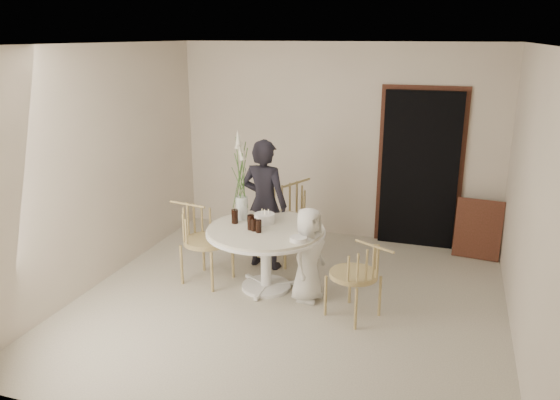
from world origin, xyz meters
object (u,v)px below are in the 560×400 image
(birthday_cake, at_px, (265,218))
(girl, at_px, (264,204))
(chair_right, at_px, (363,270))
(chair_left, at_px, (197,231))
(flower_vase, at_px, (241,183))
(table, at_px, (266,238))
(boy, at_px, (308,255))
(chair_far, at_px, (290,209))

(birthday_cake, bearing_deg, girl, 109.71)
(chair_right, relative_size, girl, 0.53)
(chair_right, distance_m, chair_left, 2.04)
(flower_vase, bearing_deg, chair_right, -21.55)
(chair_left, relative_size, flower_vase, 0.89)
(table, relative_size, boy, 1.27)
(chair_left, bearing_deg, birthday_cake, -67.75)
(table, height_order, birthday_cake, birthday_cake)
(table, relative_size, chair_left, 1.43)
(chair_far, relative_size, birthday_cake, 4.29)
(table, distance_m, chair_far, 0.99)
(girl, xyz_separation_m, birthday_cake, (0.16, -0.44, -0.02))
(table, distance_m, girl, 0.66)
(boy, bearing_deg, chair_left, 98.37)
(birthday_cake, bearing_deg, chair_left, -168.17)
(chair_right, bearing_deg, chair_left, -72.64)
(girl, relative_size, birthday_cake, 6.98)
(girl, bearing_deg, birthday_cake, 117.63)
(chair_far, xyz_separation_m, chair_right, (1.18, -1.38, -0.09))
(chair_right, relative_size, boy, 0.82)
(chair_far, relative_size, flower_vase, 0.95)
(boy, bearing_deg, table, 90.54)
(boy, relative_size, flower_vase, 1.00)
(chair_left, bearing_deg, table, -79.14)
(chair_right, xyz_separation_m, chair_left, (-2.01, 0.38, 0.05))
(table, height_order, boy, boy)
(flower_vase, bearing_deg, boy, -20.50)
(chair_left, xyz_separation_m, girl, (0.62, 0.60, 0.21))
(girl, relative_size, boy, 1.54)
(chair_left, distance_m, flower_vase, 0.77)
(boy, bearing_deg, chair_right, -100.11)
(chair_left, distance_m, girl, 0.89)
(chair_far, distance_m, boy, 1.24)
(chair_left, bearing_deg, girl, -35.40)
(birthday_cake, height_order, flower_vase, flower_vase)
(chair_left, distance_m, boy, 1.37)
(chair_far, xyz_separation_m, flower_vase, (-0.35, -0.77, 0.52))
(chair_right, bearing_deg, birthday_cake, -85.68)
(chair_right, bearing_deg, table, -80.29)
(chair_far, xyz_separation_m, birthday_cake, (-0.05, -0.84, 0.15))
(chair_far, height_order, boy, boy)
(chair_far, bearing_deg, girl, -94.57)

